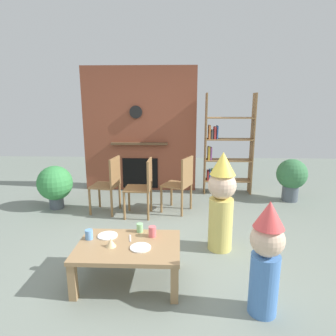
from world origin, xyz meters
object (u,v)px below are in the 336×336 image
at_px(birthday_cake_slice, 111,243).
at_px(dining_chair_left, 110,182).
at_px(paper_cup_near_left, 89,234).
at_px(bookshelf, 225,148).
at_px(paper_cup_near_right, 140,228).
at_px(potted_plant_tall, 292,176).
at_px(paper_plate_rear, 108,236).
at_px(dining_chair_right, 182,181).
at_px(child_with_cone_hat, 266,256).
at_px(child_in_pink, 221,199).
at_px(potted_plant_short, 55,184).
at_px(paper_plate_front, 140,248).
at_px(coffee_table, 129,250).
at_px(paper_cup_center, 152,231).
at_px(dining_chair_middle, 144,184).

bearing_deg(birthday_cake_slice, dining_chair_left, 103.55).
bearing_deg(paper_cup_near_left, birthday_cake_slice, -29.74).
relative_size(bookshelf, paper_cup_near_right, 20.74).
bearing_deg(bookshelf, potted_plant_tall, -20.65).
bearing_deg(paper_plate_rear, dining_chair_right, 65.63).
xyz_separation_m(child_with_cone_hat, child_in_pink, (-0.21, 1.08, 0.10)).
xyz_separation_m(paper_cup_near_left, potted_plant_short, (-1.15, 1.86, -0.02)).
distance_m(bookshelf, birthday_cake_slice, 3.36).
relative_size(bookshelf, paper_cup_near_left, 19.49).
distance_m(paper_plate_rear, child_in_pink, 1.35).
distance_m(paper_plate_front, dining_chair_left, 2.02).
relative_size(bookshelf, dining_chair_left, 2.11).
bearing_deg(bookshelf, paper_plate_rear, -120.00).
relative_size(bookshelf, paper_plate_front, 9.50).
relative_size(coffee_table, child_in_pink, 0.84).
bearing_deg(dining_chair_right, child_in_pink, 135.82).
distance_m(paper_cup_center, dining_chair_left, 1.83).
bearing_deg(dining_chair_right, paper_plate_rear, 90.57).
height_order(bookshelf, child_with_cone_hat, bookshelf).
relative_size(bookshelf, dining_chair_right, 2.11).
bearing_deg(bookshelf, child_in_pink, -99.16).
height_order(paper_cup_near_left, child_with_cone_hat, child_with_cone_hat).
height_order(bookshelf, dining_chair_left, bookshelf).
bearing_deg(dining_chair_middle, potted_plant_tall, -160.82).
distance_m(dining_chair_right, potted_plant_short, 2.09).
xyz_separation_m(dining_chair_right, potted_plant_tall, (1.95, 0.62, -0.06)).
bearing_deg(paper_cup_near_right, potted_plant_tall, 42.50).
bearing_deg(paper_cup_near_left, paper_cup_near_right, 20.81).
bearing_deg(bookshelf, coffee_table, -114.73).
height_order(child_with_cone_hat, dining_chair_right, child_with_cone_hat).
xyz_separation_m(bookshelf, birthday_cake_slice, (-1.51, -2.97, -0.46)).
relative_size(paper_cup_near_right, potted_plant_tall, 0.12).
bearing_deg(child_with_cone_hat, potted_plant_short, -22.20).
distance_m(dining_chair_right, potted_plant_tall, 2.05).
relative_size(paper_plate_front, child_in_pink, 0.17).
bearing_deg(paper_cup_center, potted_plant_short, 134.98).
distance_m(paper_cup_near_right, potted_plant_tall, 3.27).
xyz_separation_m(coffee_table, paper_plate_rear, (-0.24, 0.17, 0.07)).
height_order(child_in_pink, dining_chair_left, child_in_pink).
xyz_separation_m(paper_plate_rear, dining_chair_left, (-0.36, 1.64, 0.11)).
xyz_separation_m(birthday_cake_slice, potted_plant_short, (-1.40, 2.01, -0.02)).
bearing_deg(paper_cup_near_left, paper_plate_rear, 21.86).
relative_size(paper_plate_rear, birthday_cake_slice, 2.04).
distance_m(paper_cup_near_right, dining_chair_left, 1.67).
xyz_separation_m(child_in_pink, dining_chair_middle, (-1.04, 1.00, -0.12)).
xyz_separation_m(paper_cup_center, dining_chair_left, (-0.82, 1.63, 0.06)).
bearing_deg(coffee_table, paper_cup_near_left, 166.43).
distance_m(child_with_cone_hat, dining_chair_right, 2.37).
distance_m(bookshelf, child_in_pink, 2.28).
height_order(birthday_cake_slice, dining_chair_left, dining_chair_left).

